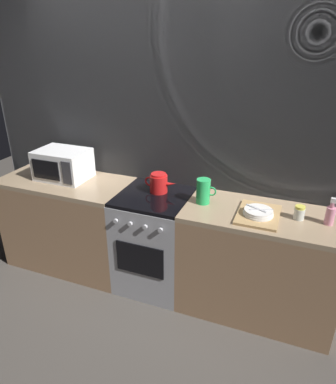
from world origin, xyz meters
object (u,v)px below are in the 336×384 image
Objects in this scene: microwave at (63,164)px; spray_bottle at (331,214)px; pitcher at (203,191)px; dish_pile at (258,214)px; stove_unit at (155,241)px; kettle at (159,183)px; spice_jar at (299,213)px.

spray_bottle is (2.27, -0.03, -0.06)m from microwave.
dish_pile is (0.44, -0.07, -0.08)m from pitcher.
stove_unit is 4.50× the size of pitcher.
kettle is (0.01, 0.08, 0.53)m from stove_unit.
spice_jar reaches higher than dish_pile.
dish_pile is 0.29m from spice_jar.
microwave reaches higher than spice_jar.
microwave is 2.27× the size of spray_bottle.
kettle reaches higher than dish_pile.
spray_bottle is at bearing 0.53° from stove_unit.
pitcher is at bearing 179.75° from spice_jar.
pitcher is 0.99× the size of spray_bottle.
stove_unit is at bearing -179.47° from spray_bottle.
microwave is 1.35m from pitcher.
kettle is 1.40× the size of spray_bottle.
spray_bottle reaches higher than dish_pile.
microwave is at bearing -177.76° from kettle.
dish_pile is at bearing -171.88° from spray_bottle.
kettle is at bearing 171.14° from pitcher.
microwave is at bearing 176.85° from dish_pile.
microwave is 1.79m from dish_pile.
kettle is 1.13m from spice_jar.
spice_jar is at bearing -3.38° from kettle.
spray_bottle is at bearing -0.75° from microwave.
pitcher is 0.45m from dish_pile.
spice_jar is (1.13, -0.07, -0.03)m from kettle.
dish_pile is at bearing -3.73° from stove_unit.
stove_unit is at bearing -100.12° from kettle.
pitcher reaches higher than dish_pile.
spice_jar is (0.28, 0.07, 0.03)m from dish_pile.
dish_pile is (1.79, -0.10, -0.11)m from microwave.
kettle is at bearing 2.24° from microwave.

